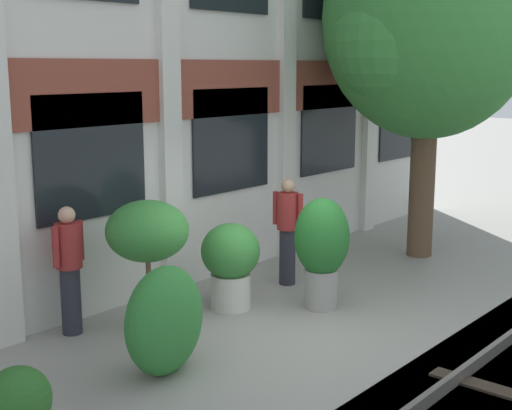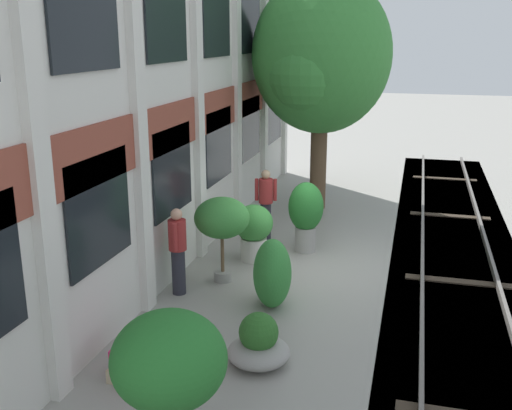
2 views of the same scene
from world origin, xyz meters
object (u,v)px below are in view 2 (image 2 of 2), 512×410
object	(u,v)px
potted_plant_low_pan	(222,219)
resident_by_doorway	(178,249)
potted_plant_tall_urn	(169,363)
resident_watching_tracks	(266,202)
topiary_hedge	(272,273)
potted_plant_wide_bowl	(259,344)
potted_plant_ribbed_drum	(306,212)
potted_plant_fluted_column	(254,229)
broadleaf_tree	(321,59)
potted_plant_square_trough	(138,353)

from	to	relation	value
potted_plant_low_pan	resident_by_doorway	world-z (taller)	potted_plant_low_pan
potted_plant_tall_urn	potted_plant_low_pan	distance (m)	5.49
potted_plant_tall_urn	resident_watching_tracks	world-z (taller)	potted_plant_tall_urn
topiary_hedge	potted_plant_tall_urn	bearing A→B (deg)	179.28
potted_plant_wide_bowl	potted_plant_ribbed_drum	distance (m)	5.04
potted_plant_ribbed_drum	topiary_hedge	distance (m)	2.99
potted_plant_fluted_column	resident_by_doorway	xyz separation A→B (m)	(-2.09, 0.91, 0.20)
broadleaf_tree	resident_by_doorway	world-z (taller)	broadleaf_tree
potted_plant_tall_urn	resident_by_doorway	world-z (taller)	potted_plant_tall_urn
potted_plant_low_pan	topiary_hedge	bearing A→B (deg)	-124.20
potted_plant_fluted_column	resident_watching_tracks	world-z (taller)	resident_watching_tracks
potted_plant_low_pan	potted_plant_ribbed_drum	size ratio (longest dim) A/B	1.07
potted_plant_tall_urn	topiary_hedge	bearing A→B (deg)	-0.72
potted_plant_low_pan	topiary_hedge	world-z (taller)	potted_plant_low_pan
potted_plant_fluted_column	topiary_hedge	bearing A→B (deg)	-156.18
broadleaf_tree	potted_plant_fluted_column	distance (m)	5.66
potted_plant_fluted_column	topiary_hedge	xyz separation A→B (m)	(-2.13, -0.94, -0.09)
potted_plant_low_pan	potted_plant_ribbed_drum	xyz separation A→B (m)	(2.14, -1.28, -0.36)
broadleaf_tree	resident_watching_tracks	bearing A→B (deg)	165.65
potted_plant_wide_bowl	potted_plant_low_pan	xyz separation A→B (m)	(2.86, 1.51, 0.98)
broadleaf_tree	potted_plant_tall_urn	bearing A→B (deg)	-178.92
potted_plant_tall_urn	potted_plant_low_pan	size ratio (longest dim) A/B	1.13
broadleaf_tree	topiary_hedge	world-z (taller)	broadleaf_tree
broadleaf_tree	topiary_hedge	size ratio (longest dim) A/B	5.06
potted_plant_fluted_column	topiary_hedge	size ratio (longest dim) A/B	1.00
potted_plant_ribbed_drum	resident_watching_tracks	size ratio (longest dim) A/B	0.95
broadleaf_tree	potted_plant_wide_bowl	xyz separation A→B (m)	(-8.60, -0.55, -3.83)
potted_plant_fluted_column	potted_plant_wide_bowl	distance (m)	4.35
potted_plant_ribbed_drum	topiary_hedge	size ratio (longest dim) A/B	1.29
potted_plant_fluted_column	potted_plant_ribbed_drum	xyz separation A→B (m)	(0.85, -0.99, 0.22)
potted_plant_wide_bowl	potted_plant_ribbed_drum	bearing A→B (deg)	2.60
potted_plant_square_trough	broadleaf_tree	bearing A→B (deg)	-7.20
resident_by_doorway	broadleaf_tree	bearing A→B (deg)	65.35
broadleaf_tree	potted_plant_fluted_column	world-z (taller)	broadleaf_tree
resident_by_doorway	topiary_hedge	xyz separation A→B (m)	(-0.04, -1.85, -0.28)
potted_plant_ribbed_drum	resident_watching_tracks	xyz separation A→B (m)	(0.60, 1.09, -0.02)
potted_plant_wide_bowl	potted_plant_tall_urn	distance (m)	2.74
potted_plant_fluted_column	potted_plant_ribbed_drum	world-z (taller)	potted_plant_ribbed_drum
potted_plant_low_pan	potted_plant_tall_urn	bearing A→B (deg)	-167.66
resident_by_doorway	resident_watching_tracks	bearing A→B (deg)	65.99
resident_watching_tracks	topiary_hedge	world-z (taller)	resident_watching_tracks
potted_plant_low_pan	potted_plant_square_trough	size ratio (longest dim) A/B	1.58
topiary_hedge	potted_plant_wide_bowl	bearing A→B (deg)	-172.08
potted_plant_tall_urn	topiary_hedge	xyz separation A→B (m)	(4.52, -0.06, -0.76)
potted_plant_ribbed_drum	resident_watching_tracks	distance (m)	1.24
potted_plant_tall_urn	potted_plant_low_pan	bearing A→B (deg)	12.34
resident_watching_tracks	potted_plant_fluted_column	bearing A→B (deg)	-6.97
broadleaf_tree	resident_watching_tracks	xyz separation A→B (m)	(-3.00, 0.77, -3.23)
potted_plant_fluted_column	topiary_hedge	distance (m)	2.33
potted_plant_fluted_column	potted_plant_ribbed_drum	size ratio (longest dim) A/B	0.77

